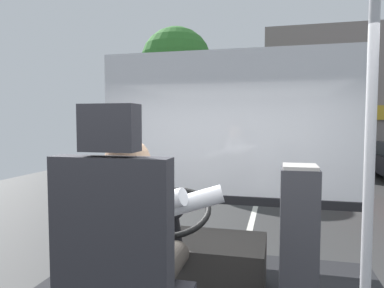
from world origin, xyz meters
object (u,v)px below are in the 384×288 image
bus_driver (135,239)px  parked_car_white (364,150)px  parked_car_silver (345,144)px  handrail_pole (370,152)px  steering_console (190,262)px  fare_box (298,250)px  driver_seat (123,287)px

bus_driver → parked_car_white: (4.79, 17.41, -0.92)m
parked_car_silver → handrail_pole: bearing=-99.6°
steering_console → fare_box: size_ratio=1.08×
driver_seat → fare_box: 1.10m
driver_seat → parked_car_white: (4.79, 17.54, -0.75)m
driver_seat → bus_driver: driver_seat is taller
handrail_pole → parked_car_silver: handrail_pole is taller
bus_driver → parked_car_silver: size_ratio=0.17×
steering_console → parked_car_white: 17.09m
driver_seat → parked_car_silver: bearing=78.0°
steering_console → parked_car_white: steering_console is taller
driver_seat → handrail_pole: size_ratio=0.59×
steering_console → parked_car_white: bearing=73.7°
steering_console → driver_seat: bearing=-90.0°
bus_driver → steering_console: size_ratio=0.69×
parked_car_silver → fare_box: bearing=-100.5°
driver_seat → parked_car_white: 18.20m
steering_console → parked_car_silver: 21.92m
driver_seat → fare_box: bearing=46.9°
driver_seat → handrail_pole: (1.00, 0.28, 0.57)m
fare_box → parked_car_white: bearing=76.4°
bus_driver → parked_car_silver: (4.77, 22.40, -0.93)m
steering_console → fare_box: fare_box is taller
fare_box → parked_car_white: size_ratio=0.26×
fare_box → steering_console: bearing=155.0°
driver_seat → fare_box: size_ratio=1.32×
steering_console → parked_car_silver: steering_console is taller
handrail_pole → parked_car_white: handrail_pole is taller
handrail_pole → fare_box: bearing=115.6°
driver_seat → bus_driver: bearing=90.0°
handrail_pole → bus_driver: bearing=-171.3°
handrail_pole → parked_car_white: 17.72m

